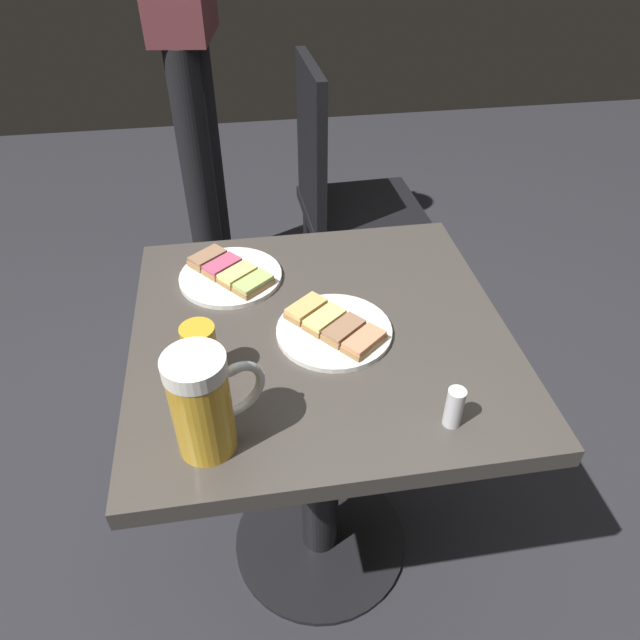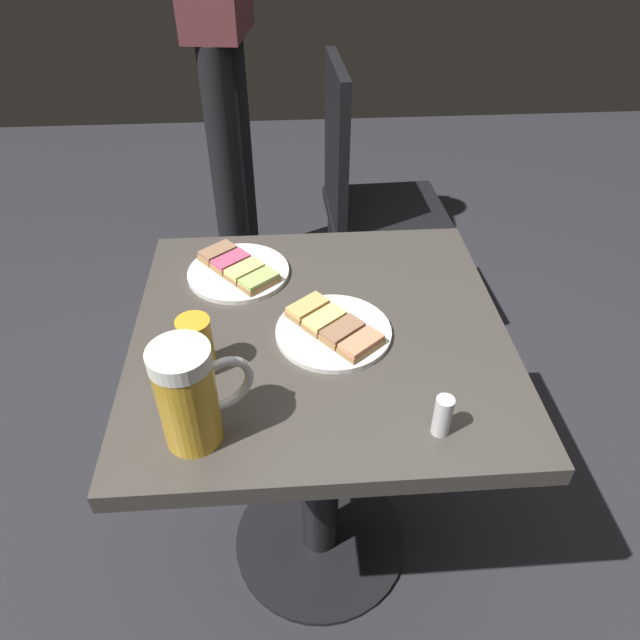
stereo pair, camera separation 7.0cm
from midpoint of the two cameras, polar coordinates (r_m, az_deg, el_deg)
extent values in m
plane|color=#28282D|center=(1.63, 1.31, -20.84)|extent=(6.00, 6.00, 0.00)
cylinder|color=black|center=(1.63, 1.32, -20.71)|extent=(0.44, 0.44, 0.01)
cylinder|color=black|center=(1.33, 1.55, -13.04)|extent=(0.09, 0.09, 0.70)
cube|color=#423D38|center=(1.07, 1.87, -1.62)|extent=(0.68, 0.67, 0.04)
cylinder|color=white|center=(1.05, 3.25, -1.20)|extent=(0.21, 0.21, 0.01)
cube|color=#9E7547|center=(1.08, 0.66, 0.98)|extent=(0.09, 0.08, 0.01)
cube|color=#E5B266|center=(1.07, 0.67, 1.40)|extent=(0.08, 0.08, 0.01)
cube|color=#9E7547|center=(1.05, 2.38, -0.16)|extent=(0.09, 0.08, 0.01)
cube|color=#EFE07A|center=(1.05, 2.40, 0.26)|extent=(0.08, 0.08, 0.01)
cube|color=#9E7547|center=(1.03, 4.18, -1.35)|extent=(0.09, 0.08, 0.01)
cube|color=#997051|center=(1.02, 4.21, -0.92)|extent=(0.08, 0.08, 0.01)
cube|color=#9E7547|center=(1.01, 6.07, -2.59)|extent=(0.09, 0.08, 0.01)
cube|color=#EA8E66|center=(1.00, 6.11, -2.16)|extent=(0.08, 0.08, 0.01)
cylinder|color=white|center=(1.20, -6.36, 4.64)|extent=(0.21, 0.21, 0.01)
cube|color=#9E7547|center=(1.15, -4.25, 3.67)|extent=(0.09, 0.08, 0.01)
cube|color=#ADC66B|center=(1.14, -4.27, 4.08)|extent=(0.08, 0.08, 0.01)
cube|color=#9E7547|center=(1.18, -5.70, 4.62)|extent=(0.09, 0.08, 0.01)
cube|color=#EFE07A|center=(1.17, -5.73, 5.02)|extent=(0.08, 0.08, 0.01)
cube|color=#9E7547|center=(1.21, -7.08, 5.51)|extent=(0.09, 0.08, 0.01)
cube|color=#BC4C70|center=(1.21, -7.11, 5.91)|extent=(0.08, 0.08, 0.01)
cube|color=#9E7547|center=(1.24, -8.39, 6.36)|extent=(0.09, 0.08, 0.01)
cube|color=#997051|center=(1.24, -8.43, 6.75)|extent=(0.08, 0.08, 0.01)
cylinder|color=gold|center=(0.84, -10.49, -8.05)|extent=(0.09, 0.09, 0.15)
cylinder|color=white|center=(0.78, -11.23, -3.75)|extent=(0.09, 0.09, 0.03)
torus|color=silver|center=(0.85, -7.16, -6.35)|extent=(0.09, 0.06, 0.10)
cylinder|color=gold|center=(0.96, -10.02, -2.55)|extent=(0.06, 0.06, 0.10)
cylinder|color=silver|center=(0.89, 14.21, -9.19)|extent=(0.03, 0.03, 0.07)
cylinder|color=black|center=(2.00, 12.41, 1.86)|extent=(0.03, 0.03, 0.46)
cylinder|color=black|center=(2.24, 10.20, 6.84)|extent=(0.03, 0.03, 0.46)
cylinder|color=black|center=(1.93, 3.28, 1.29)|extent=(0.03, 0.03, 0.46)
cylinder|color=black|center=(2.18, 2.02, 6.47)|extent=(0.03, 0.03, 0.46)
cube|color=black|center=(1.95, 7.57, 10.24)|extent=(0.39, 0.39, 0.04)
cube|color=black|center=(1.81, 2.77, 16.91)|extent=(0.04, 0.34, 0.46)
cylinder|color=black|center=(2.17, -8.15, 13.20)|extent=(0.11, 0.11, 0.94)
cylinder|color=black|center=(2.37, -7.16, 15.58)|extent=(0.11, 0.11, 0.94)
camera|label=1|loc=(0.04, -88.08, 1.58)|focal=32.55mm
camera|label=2|loc=(0.04, 91.92, -1.58)|focal=32.55mm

